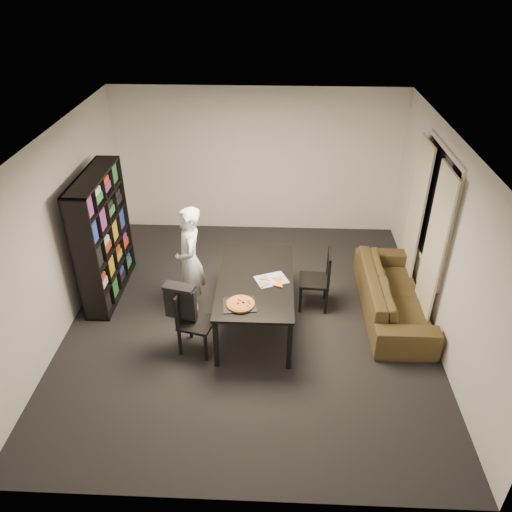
{
  "coord_description": "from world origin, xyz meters",
  "views": [
    {
      "loc": [
        0.33,
        -5.56,
        4.5
      ],
      "look_at": [
        0.09,
        0.01,
        1.05
      ],
      "focal_mm": 35.0,
      "sensor_mm": 36.0,
      "label": 1
    }
  ],
  "objects_px": {
    "dining_table": "(256,283)",
    "chair_left": "(190,316)",
    "baking_tray": "(239,305)",
    "pepperoni_pizza": "(241,304)",
    "bookshelf": "(103,237)",
    "sofa": "(394,294)",
    "chair_right": "(321,276)",
    "person": "(190,261)"
  },
  "relations": [
    {
      "from": "bookshelf",
      "to": "chair_right",
      "type": "distance_m",
      "value": 3.19
    },
    {
      "from": "pepperoni_pizza",
      "to": "chair_left",
      "type": "bearing_deg",
      "value": 174.79
    },
    {
      "from": "chair_right",
      "to": "pepperoni_pizza",
      "type": "distance_m",
      "value": 1.51
    },
    {
      "from": "bookshelf",
      "to": "sofa",
      "type": "relative_size",
      "value": 0.89
    },
    {
      "from": "baking_tray",
      "to": "dining_table",
      "type": "bearing_deg",
      "value": 73.1
    },
    {
      "from": "person",
      "to": "dining_table",
      "type": "bearing_deg",
      "value": 56.71
    },
    {
      "from": "baking_tray",
      "to": "pepperoni_pizza",
      "type": "relative_size",
      "value": 1.14
    },
    {
      "from": "sofa",
      "to": "bookshelf",
      "type": "bearing_deg",
      "value": 85.43
    },
    {
      "from": "bookshelf",
      "to": "person",
      "type": "xyz_separation_m",
      "value": [
        1.31,
        -0.36,
        -0.15
      ]
    },
    {
      "from": "dining_table",
      "to": "baking_tray",
      "type": "bearing_deg",
      "value": -106.9
    },
    {
      "from": "baking_tray",
      "to": "pepperoni_pizza",
      "type": "xyz_separation_m",
      "value": [
        0.01,
        -0.0,
        0.02
      ]
    },
    {
      "from": "chair_left",
      "to": "chair_right",
      "type": "xyz_separation_m",
      "value": [
        1.72,
        0.98,
        0.01
      ]
    },
    {
      "from": "dining_table",
      "to": "pepperoni_pizza",
      "type": "relative_size",
      "value": 5.15
    },
    {
      "from": "dining_table",
      "to": "sofa",
      "type": "bearing_deg",
      "value": 10.42
    },
    {
      "from": "chair_left",
      "to": "person",
      "type": "xyz_separation_m",
      "value": [
        -0.12,
        0.86,
        0.29
      ]
    },
    {
      "from": "dining_table",
      "to": "chair_left",
      "type": "relative_size",
      "value": 2.02
    },
    {
      "from": "bookshelf",
      "to": "chair_right",
      "type": "height_order",
      "value": "bookshelf"
    },
    {
      "from": "bookshelf",
      "to": "baking_tray",
      "type": "height_order",
      "value": "bookshelf"
    },
    {
      "from": "chair_left",
      "to": "bookshelf",
      "type": "bearing_deg",
      "value": 63.44
    },
    {
      "from": "person",
      "to": "pepperoni_pizza",
      "type": "height_order",
      "value": "person"
    },
    {
      "from": "chair_left",
      "to": "baking_tray",
      "type": "distance_m",
      "value": 0.68
    },
    {
      "from": "bookshelf",
      "to": "sofa",
      "type": "xyz_separation_m",
      "value": [
        4.19,
        -0.34,
        -0.64
      ]
    },
    {
      "from": "bookshelf",
      "to": "chair_left",
      "type": "relative_size",
      "value": 2.13
    },
    {
      "from": "dining_table",
      "to": "chair_left",
      "type": "height_order",
      "value": "chair_left"
    },
    {
      "from": "person",
      "to": "sofa",
      "type": "bearing_deg",
      "value": 77.08
    },
    {
      "from": "chair_right",
      "to": "person",
      "type": "relative_size",
      "value": 0.57
    },
    {
      "from": "dining_table",
      "to": "baking_tray",
      "type": "height_order",
      "value": "baking_tray"
    },
    {
      "from": "dining_table",
      "to": "sofa",
      "type": "relative_size",
      "value": 0.84
    },
    {
      "from": "chair_right",
      "to": "pepperoni_pizza",
      "type": "bearing_deg",
      "value": -42.53
    },
    {
      "from": "bookshelf",
      "to": "sofa",
      "type": "distance_m",
      "value": 4.26
    },
    {
      "from": "chair_left",
      "to": "pepperoni_pizza",
      "type": "xyz_separation_m",
      "value": [
        0.65,
        -0.06,
        0.27
      ]
    },
    {
      "from": "baking_tray",
      "to": "sofa",
      "type": "relative_size",
      "value": 0.19
    },
    {
      "from": "chair_right",
      "to": "pepperoni_pizza",
      "type": "relative_size",
      "value": 2.6
    },
    {
      "from": "person",
      "to": "baking_tray",
      "type": "height_order",
      "value": "person"
    },
    {
      "from": "chair_left",
      "to": "sofa",
      "type": "relative_size",
      "value": 0.42
    },
    {
      "from": "dining_table",
      "to": "baking_tray",
      "type": "distance_m",
      "value": 0.61
    },
    {
      "from": "dining_table",
      "to": "chair_left",
      "type": "bearing_deg",
      "value": -147.14
    },
    {
      "from": "bookshelf",
      "to": "chair_left",
      "type": "distance_m",
      "value": 1.93
    },
    {
      "from": "dining_table",
      "to": "baking_tray",
      "type": "relative_size",
      "value": 4.5
    },
    {
      "from": "chair_left",
      "to": "pepperoni_pizza",
      "type": "distance_m",
      "value": 0.7
    },
    {
      "from": "baking_tray",
      "to": "chair_right",
      "type": "bearing_deg",
      "value": 43.63
    },
    {
      "from": "dining_table",
      "to": "pepperoni_pizza",
      "type": "height_order",
      "value": "pepperoni_pizza"
    }
  ]
}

